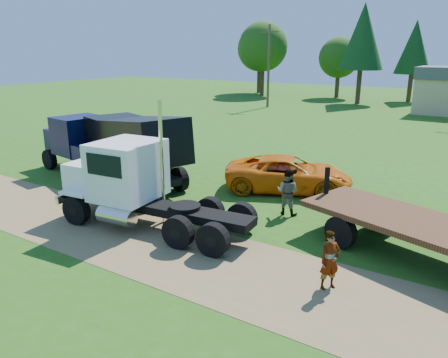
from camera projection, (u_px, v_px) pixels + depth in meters
The scene contains 9 objects.
ground at pixel (159, 246), 14.64m from camera, with size 140.00×140.00×0.00m, color #2E5212.
dirt_track at pixel (159, 246), 14.64m from camera, with size 120.00×4.20×0.01m, color brown.
white_semi_tractor at pixel (130, 183), 16.22m from camera, with size 7.82×3.23×4.64m.
black_dump_truck at pixel (131, 143), 21.20m from camera, with size 8.34×4.89×3.56m.
navy_truck at pixel (86, 145), 23.08m from camera, with size 6.94×3.29×2.94m.
orange_pickup at pixel (288, 174), 20.25m from camera, with size 2.67×5.80×1.61m, color orange.
flatbed_trailer at pixel (442, 237), 13.01m from camera, with size 9.17×5.14×2.25m.
spectator_a at pixel (330, 260), 11.85m from camera, with size 0.61×0.40×1.68m, color #999999.
spectator_b at pixel (287, 192), 17.28m from camera, with size 0.90×0.70×1.86m, color #999999.
Camera 1 is at (9.09, -10.07, 6.34)m, focal length 35.00 mm.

